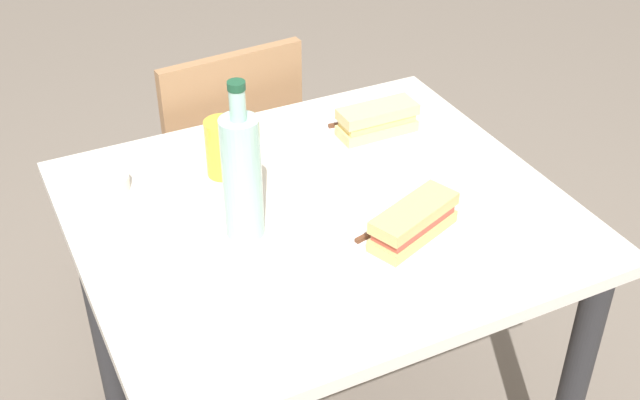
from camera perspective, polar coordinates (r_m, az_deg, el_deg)
The scene contains 11 objects.
dining_table at distance 1.75m, azimuth 0.00°, elevation -3.81°, with size 0.97×0.86×0.74m.
chair_far at distance 2.30m, azimuth -6.73°, elevation 2.55°, with size 0.43×0.43×0.85m.
plate_near at distance 1.59m, azimuth 6.38°, elevation -2.71°, with size 0.24×0.24×0.01m, color white.
baguette_sandwich_near at distance 1.57m, azimuth 6.47°, elevation -1.51°, with size 0.21×0.14×0.07m.
knife_near at distance 1.60m, azimuth 4.58°, elevation -1.78°, with size 0.18×0.06×0.01m.
plate_far at distance 1.91m, azimuth 3.92°, elevation 4.44°, with size 0.24×0.24×0.01m, color white.
baguette_sandwich_far at distance 1.89m, azimuth 3.97°, elevation 5.53°, with size 0.18×0.07×0.07m.
knife_far at distance 1.94m, azimuth 2.83°, elevation 5.40°, with size 0.18×0.04×0.01m.
water_bottle at distance 1.54m, azimuth -5.40°, elevation 1.74°, with size 0.07×0.07×0.33m.
beer_glass at distance 1.76m, azimuth -6.72°, elevation 3.59°, with size 0.07×0.07×0.13m, color gold.
olive_bowl at distance 1.78m, azimuth -14.54°, elevation 1.15°, with size 0.10×0.10×0.03m, color silver.
Camera 1 is at (-0.60, -1.23, 1.71)m, focal length 46.39 mm.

